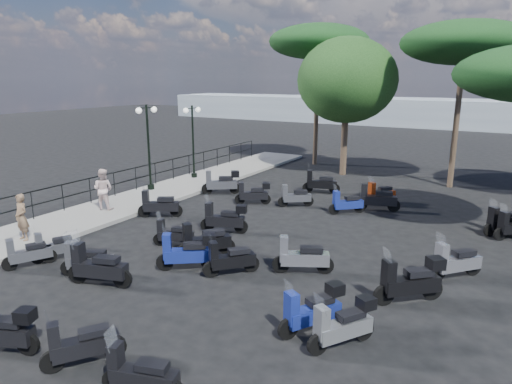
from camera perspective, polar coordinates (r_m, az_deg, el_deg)
The scene contains 37 objects.
ground at distance 14.46m, azimuth -5.89°, elevation -8.01°, with size 120.00×120.00×0.00m, color black.
sidewalk at distance 20.68m, azimuth -15.69°, elevation -1.41°, with size 3.00×30.00×0.15m, color gray.
railing at distance 21.29m, azimuth -18.67°, elevation 1.09°, with size 0.04×26.04×1.10m.
lamp_post_1 at distance 22.33m, azimuth -13.31°, elevation 6.13°, with size 0.38×1.19×4.05m.
lamp_post_2 at distance 24.70m, azimuth -7.89°, elevation 6.84°, with size 0.41×1.12×3.85m.
woman at distance 17.00m, azimuth -27.25°, elevation -2.81°, with size 0.57×0.38×1.57m, color brown.
pedestrian_far at distance 19.64m, azimuth -18.56°, elevation 0.35°, with size 0.82×0.64×1.69m, color beige.
scooter_1 at distance 13.02m, azimuth -19.20°, elevation -8.92°, with size 1.80×0.82×1.47m.
scooter_2 at distance 15.26m, azimuth -23.84°, elevation -6.34°, with size 0.81×1.38×1.19m.
scooter_3 at distance 18.54m, azimuth -12.03°, elevation -1.63°, with size 1.56×1.07×1.41m.
scooter_4 at distance 21.77m, azimuth -4.35°, elevation 1.16°, with size 1.59×1.24×1.47m.
scooter_5 at distance 19.96m, azimuth -0.36°, elevation -0.22°, with size 1.42×1.00×1.27m.
scooter_6 at distance 10.88m, azimuth -29.32°, elevation -14.80°, with size 1.60×0.84×1.33m.
scooter_7 at distance 13.77m, azimuth -20.36°, elevation -8.05°, with size 1.41×0.95×1.27m.
scooter_8 at distance 15.30m, azimuth -10.25°, elevation -5.27°, with size 1.40×0.74×1.18m.
scooter_9 at distance 13.41m, azimuth -8.56°, elevation -7.47°, with size 1.52×1.19×1.41m.
scooter_10 at distance 16.37m, azimuth -3.95°, elevation -3.33°, with size 1.68×0.85×1.39m.
scooter_11 at distance 22.08m, azimuth 8.04°, elevation 1.09°, with size 1.72×0.84×1.43m.
scooter_13 at distance 9.84m, azimuth -21.00°, elevation -17.41°, with size 1.00×1.38×1.28m.
scooter_14 at distance 14.25m, azimuth -6.43°, elevation -6.18°, with size 1.29×1.46×1.46m.
scooter_15 at distance 12.99m, azimuth -3.28°, elevation -8.42°, with size 1.16×1.31×1.32m.
scooter_16 at distance 19.71m, azimuth 4.89°, elevation -0.61°, with size 1.31×1.01×1.24m.
scooter_17 at distance 20.81m, azimuth 15.26°, elevation -0.23°, with size 1.09×1.31×1.28m.
scooter_18 at distance 8.75m, azimuth -14.30°, elevation -21.29°, with size 1.52×0.67×1.23m.
scooter_19 at distance 9.91m, azimuth 10.78°, elevation -16.06°, with size 1.04×1.46×1.31m.
scooter_20 at distance 10.33m, azimuth 7.06°, elevation -14.49°, with size 1.04×1.51×1.34m.
scooter_21 at distance 13.11m, azimuth 5.71°, elevation -8.10°, with size 1.61×0.98×1.40m.
scooter_22 at distance 18.96m, azimuth 11.22°, elevation -1.42°, with size 1.21×1.15×1.25m.
scooter_23 at distance 19.63m, azimuth 14.84°, elevation -0.86°, with size 1.78×0.86×1.47m.
scooter_26 at distance 12.05m, azimuth 18.71°, elevation -10.53°, with size 1.48×1.41×1.48m.
scooter_27 at distance 13.86m, azimuth 23.64°, elevation -8.05°, with size 1.22×1.38×1.39m.
scooter_28 at distance 18.36m, azimuth 28.52°, elevation -3.33°, with size 1.22×1.30×1.34m.
scooter_30 at distance 15.05m, azimuth -26.64°, elevation -6.92°, with size 0.81×1.38×1.19m.
broadleaf_tree at distance 26.15m, azimuth 11.31°, elevation 13.52°, with size 5.48×5.48×7.60m.
pine_0 at distance 24.72m, azimuth 24.64°, elevation 16.55°, with size 5.99×5.99×8.07m.
pine_2 at distance 29.20m, azimuth 7.83°, elevation 18.07°, with size 6.06×6.06×8.58m.
distant_hills at distance 56.49m, azimuth 22.22°, elevation 9.14°, with size 70.00×8.00×3.00m, color gray.
Camera 1 is at (7.95, -10.79, 5.44)m, focal length 32.00 mm.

